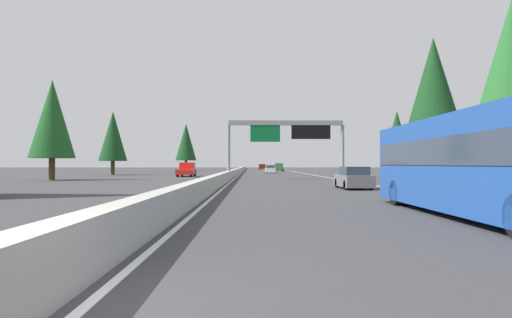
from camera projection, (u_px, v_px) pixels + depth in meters
The scene contains 16 objects.
ground_plane at pixel (237, 175), 64.73m from camera, with size 320.00×320.00×0.00m, color #38383A.
median_barrier at pixel (239, 170), 84.73m from camera, with size 180.00×0.56×0.90m, color #ADAAA3.
shoulder_stripe_right at pixel (306, 174), 74.86m from camera, with size 160.00×0.16×0.01m, color silver.
shoulder_stripe_median at pixel (240, 174), 74.73m from camera, with size 160.00×0.16×0.01m, color silver.
sign_gantry_overhead at pixel (287, 133), 47.24m from camera, with size 0.50×12.68×6.35m.
bus_far_center at pixel (476, 161), 13.36m from camera, with size 11.50×2.55×3.10m.
sedan_mid_left at pixel (353, 178), 29.08m from camera, with size 4.40×1.80×1.47m.
sedan_mid_right at pixel (270, 169), 80.26m from camera, with size 4.40×1.80×1.47m.
minivan_far_left at pixel (262, 166), 132.83m from camera, with size 5.00×1.95×1.69m.
pickup_near_right at pixel (279, 167), 105.02m from camera, with size 5.60×2.00×1.86m.
oncoming_near at pixel (187, 170), 58.60m from camera, with size 5.60×2.00×1.86m.
conifer_right_near at pixel (433, 93), 43.78m from camera, with size 6.30×6.30×14.33m.
conifer_right_mid at pixel (397, 136), 63.39m from camera, with size 4.12×4.12×9.36m.
conifer_left_near at pixel (52, 119), 44.71m from camera, with size 4.53×4.53×10.28m.
conifer_left_mid at pixel (113, 136), 66.83m from camera, with size 4.27×4.27×9.71m.
conifer_left_far at pixel (186, 142), 108.77m from camera, with size 5.17×5.17×11.76m.
Camera 1 is at (-4.78, -2.14, 1.63)m, focal length 30.75 mm.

